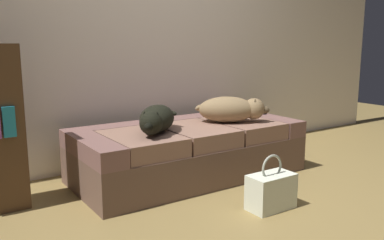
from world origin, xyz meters
name	(u,v)px	position (x,y,z in m)	size (l,w,h in m)	color
ground_plane	(276,217)	(0.00, 0.00, 0.00)	(10.00, 10.00, 0.00)	olive
back_wall	(149,9)	(0.00, 1.67, 1.40)	(6.40, 0.10, 2.80)	silver
couch	(189,151)	(0.00, 1.01, 0.22)	(1.88, 0.86, 0.44)	brown
dog_dark	(156,119)	(-0.36, 0.91, 0.54)	(0.48, 0.53, 0.20)	black
dog_tan	(232,109)	(0.37, 0.91, 0.55)	(0.60, 0.49, 0.22)	olive
tv_remote	(259,112)	(0.86, 1.10, 0.45)	(0.04, 0.15, 0.02)	black
handbag	(271,191)	(0.07, 0.12, 0.13)	(0.32, 0.18, 0.38)	silver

